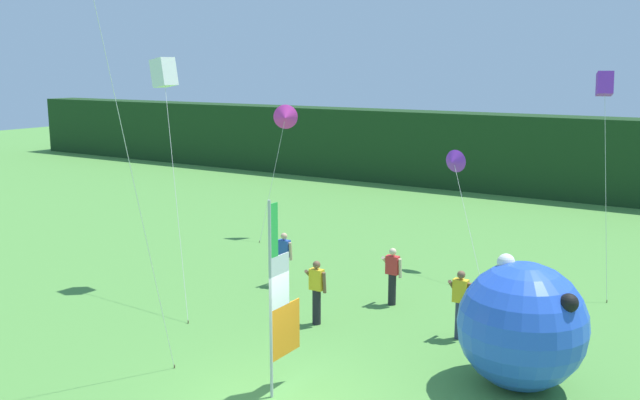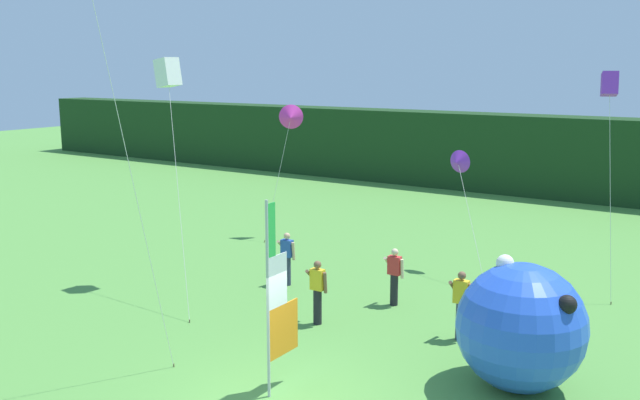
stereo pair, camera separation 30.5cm
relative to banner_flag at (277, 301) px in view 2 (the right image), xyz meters
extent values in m
plane|color=#518E3D|center=(0.17, -0.32, -1.94)|extent=(120.00, 120.00, 0.00)
cube|color=#193819|center=(0.17, 25.49, 0.11)|extent=(80.00, 2.40, 4.11)
cylinder|color=#B7B7BC|center=(0.00, -0.29, 0.08)|extent=(0.06, 0.06, 4.05)
cube|color=orange|center=(0.00, 0.22, -0.67)|extent=(0.02, 0.97, 1.08)
cube|color=white|center=(0.00, 0.04, 0.41)|extent=(0.02, 0.60, 1.08)
cube|color=green|center=(0.00, -0.15, 1.49)|extent=(0.02, 0.23, 1.08)
cylinder|color=#2D334C|center=(2.04, 4.67, -1.48)|extent=(0.22, 0.22, 0.93)
cube|color=yellow|center=(2.04, 4.67, -0.72)|extent=(0.36, 0.20, 0.57)
sphere|color=brown|center=(2.04, 4.67, -0.32)|extent=(0.20, 0.20, 0.20)
cylinder|color=brown|center=(1.81, 4.73, -0.66)|extent=(0.09, 0.48, 0.42)
cylinder|color=brown|center=(2.27, 4.68, -0.76)|extent=(0.09, 0.14, 0.56)
cylinder|color=black|center=(-0.47, 6.03, -1.50)|extent=(0.22, 0.22, 0.89)
cube|color=red|center=(-0.47, 6.03, -0.79)|extent=(0.36, 0.20, 0.52)
sphere|color=beige|center=(-0.47, 6.03, -0.41)|extent=(0.20, 0.20, 0.20)
cylinder|color=beige|center=(-0.70, 6.09, -0.76)|extent=(0.09, 0.48, 0.42)
cylinder|color=beige|center=(-0.24, 6.03, -0.85)|extent=(0.09, 0.14, 0.56)
cylinder|color=black|center=(-1.44, 3.63, -1.48)|extent=(0.22, 0.22, 0.93)
cube|color=yellow|center=(-1.44, 3.63, -0.74)|extent=(0.36, 0.20, 0.55)
sphere|color=brown|center=(-1.44, 3.63, -0.35)|extent=(0.20, 0.20, 0.20)
cylinder|color=brown|center=(-1.67, 3.69, -0.70)|extent=(0.09, 0.48, 0.42)
cylinder|color=brown|center=(-1.21, 3.64, -0.79)|extent=(0.09, 0.14, 0.56)
cylinder|color=#2D334C|center=(-4.04, 5.85, -1.50)|extent=(0.22, 0.22, 0.89)
cube|color=#284CA8|center=(-4.04, 5.85, -0.79)|extent=(0.36, 0.20, 0.53)
sphere|color=tan|center=(-4.04, 5.85, -0.40)|extent=(0.20, 0.20, 0.20)
cylinder|color=tan|center=(-4.27, 5.92, -0.75)|extent=(0.09, 0.48, 0.42)
cylinder|color=tan|center=(-3.81, 5.86, -0.84)|extent=(0.09, 0.14, 0.56)
sphere|color=blue|center=(4.07, 2.87, -0.61)|extent=(2.66, 2.66, 2.66)
sphere|color=white|center=(3.63, 3.00, 0.64)|extent=(0.37, 0.37, 0.37)
sphere|color=black|center=(5.04, 2.45, 0.18)|extent=(0.37, 0.37, 0.37)
sphere|color=red|center=(3.71, 4.00, 0.00)|extent=(0.37, 0.37, 0.37)
cylinder|color=brown|center=(-7.87, 9.64, -1.90)|extent=(0.03, 0.03, 0.08)
cylinder|color=silver|center=(-7.82, 10.44, 0.38)|extent=(0.12, 1.62, 4.65)
cone|color=#DB33A8|center=(-7.76, 11.25, 2.70)|extent=(1.02, 0.85, 0.97)
cylinder|color=brown|center=(1.47, 8.16, -1.90)|extent=(0.03, 0.03, 0.08)
cylinder|color=silver|center=(0.48, 9.29, -0.17)|extent=(2.00, 2.28, 3.55)
cone|color=purple|center=(-0.51, 10.42, 1.60)|extent=(0.78, 0.44, 0.76)
cylinder|color=brown|center=(4.60, 9.43, -1.90)|extent=(0.03, 0.03, 0.08)
cylinder|color=silver|center=(4.27, 9.88, 1.10)|extent=(0.68, 0.93, 6.10)
cube|color=purple|center=(3.94, 10.34, 4.15)|extent=(0.58, 0.67, 0.72)
cylinder|color=brown|center=(-2.64, -0.34, -1.90)|extent=(0.03, 0.03, 0.08)
cylinder|color=silver|center=(-2.89, -1.25, 3.39)|extent=(0.52, 1.84, 10.68)
cylinder|color=brown|center=(-4.28, 1.86, -1.90)|extent=(0.03, 0.03, 0.08)
cylinder|color=silver|center=(-5.79, 3.13, 1.26)|extent=(3.04, 2.55, 6.40)
cube|color=white|center=(-7.31, 4.40, 4.45)|extent=(0.71, 0.60, 0.89)
camera|label=1|loc=(7.84, -10.83, 4.61)|focal=39.19mm
camera|label=2|loc=(8.10, -10.66, 4.61)|focal=39.19mm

